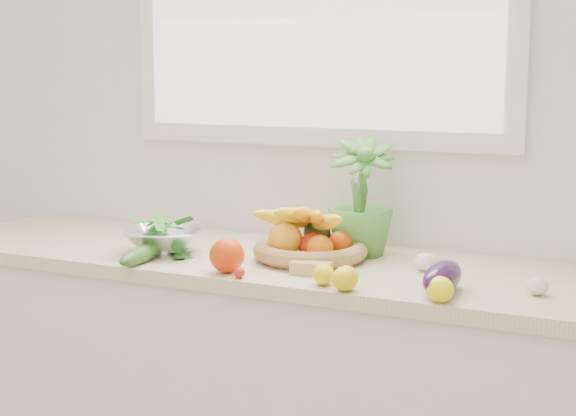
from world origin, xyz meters
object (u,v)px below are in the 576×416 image
at_px(eggplant, 442,278).
at_px(cucumber, 144,253).
at_px(fruit_basket, 309,243).
at_px(apple, 313,247).
at_px(colander_with_spinach, 164,233).
at_px(potted_herb, 360,197).

height_order(eggplant, cucumber, eggplant).
bearing_deg(fruit_basket, cucumber, -151.39).
bearing_deg(cucumber, eggplant, 1.71).
relative_size(apple, colander_with_spinach, 0.27).
bearing_deg(cucumber, apple, 27.45).
relative_size(eggplant, fruit_basket, 0.54).
bearing_deg(potted_herb, cucumber, -145.68).
bearing_deg(potted_herb, fruit_basket, -129.30).
relative_size(cucumber, colander_with_spinach, 0.89).
bearing_deg(apple, eggplant, -24.19).
xyz_separation_m(cucumber, colander_with_spinach, (-0.01, 0.12, 0.04)).
distance_m(eggplant, fruit_basket, 0.49).
bearing_deg(colander_with_spinach, cucumber, -84.32).
relative_size(potted_herb, fruit_basket, 0.93).
height_order(apple, fruit_basket, fruit_basket).
bearing_deg(eggplant, cucumber, -178.29).
height_order(potted_herb, colander_with_spinach, potted_herb).
distance_m(potted_herb, fruit_basket, 0.21).
bearing_deg(fruit_basket, potted_herb, 50.70).
bearing_deg(cucumber, colander_with_spinach, 95.68).
distance_m(apple, colander_with_spinach, 0.45).
height_order(apple, potted_herb, potted_herb).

